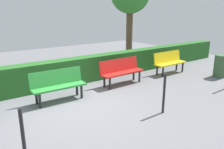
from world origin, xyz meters
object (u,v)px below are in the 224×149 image
bench_green (58,84)px  bench_yellow (169,61)px  trash_bin (220,66)px  bench_red (121,70)px

bench_green → bench_yellow: bearing=-177.5°
bench_yellow → trash_bin: bearing=128.1°
bench_red → bench_green: same height
bench_yellow → bench_red: (2.40, -0.04, 0.00)m
bench_yellow → bench_red: size_ratio=0.91×
bench_yellow → trash_bin: 1.88m
bench_yellow → bench_red: bearing=-0.9°
bench_red → trash_bin: bench_red is taller
bench_yellow → trash_bin: size_ratio=1.77×
trash_bin → bench_green: bearing=-13.3°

